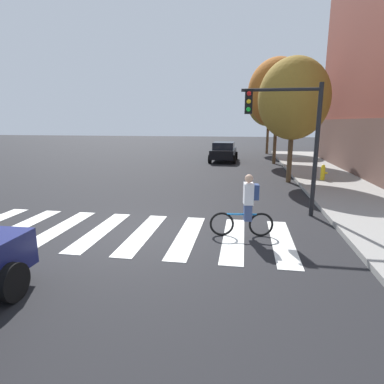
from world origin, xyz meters
name	(u,v)px	position (x,y,z in m)	size (l,w,h in m)	color
ground_plane	(138,233)	(0.00, 0.00, 0.00)	(120.00, 120.00, 0.00)	black
crosswalk_stripes	(121,232)	(-0.49, 0.00, 0.01)	(9.28, 3.34, 0.01)	silver
sedan_mid	(224,151)	(1.23, 16.96, 0.77)	(2.11, 4.36, 1.49)	black
cyclist	(247,206)	(2.94, 0.27, 0.84)	(1.71, 0.39, 1.69)	black
traffic_light_near	(291,127)	(4.24, 2.56, 2.86)	(2.47, 0.28, 4.20)	black
fire_hydrant	(323,172)	(6.78, 8.72, 0.53)	(0.33, 0.22, 0.78)	gold
street_tree_near	(294,99)	(5.10, 8.64, 4.11)	(3.42, 3.42, 6.09)	#4C3823
street_tree_mid	(278,93)	(5.00, 16.13, 5.03)	(4.19, 4.19, 7.45)	#4C3823
street_tree_far	(269,101)	(4.97, 23.82, 4.99)	(4.15, 4.15, 7.38)	#4C3823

